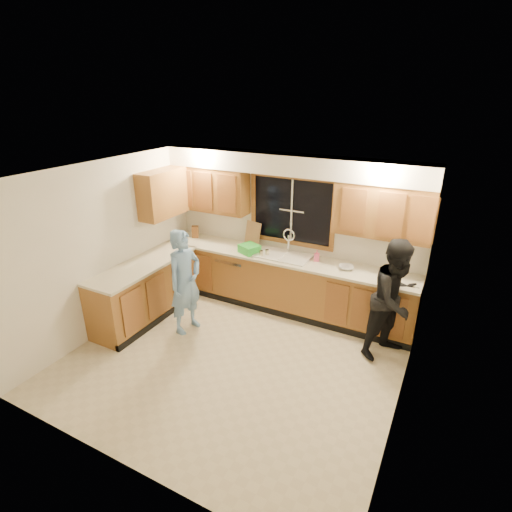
{
  "coord_description": "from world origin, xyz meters",
  "views": [
    {
      "loc": [
        2.32,
        -3.79,
        3.38
      ],
      "look_at": [
        0.0,
        0.65,
        1.28
      ],
      "focal_mm": 28.0,
      "sensor_mm": 36.0,
      "label": 1
    }
  ],
  "objects": [
    {
      "name": "floor",
      "position": [
        0.0,
        0.0,
        0.0
      ],
      "size": [
        4.2,
        4.2,
        0.0
      ],
      "primitive_type": "plane",
      "color": "beige",
      "rests_on": "ground"
    },
    {
      "name": "ceiling",
      "position": [
        0.0,
        0.0,
        2.5
      ],
      "size": [
        4.2,
        4.2,
        0.0
      ],
      "primitive_type": "plane",
      "rotation": [
        3.14,
        0.0,
        0.0
      ],
      "color": "silver"
    },
    {
      "name": "wall_back",
      "position": [
        0.0,
        1.9,
        1.25
      ],
      "size": [
        4.2,
        0.0,
        4.2
      ],
      "primitive_type": "plane",
      "rotation": [
        1.57,
        0.0,
        0.0
      ],
      "color": "white",
      "rests_on": "ground"
    },
    {
      "name": "wall_left",
      "position": [
        -2.1,
        0.0,
        1.25
      ],
      "size": [
        0.0,
        3.8,
        3.8
      ],
      "primitive_type": "plane",
      "rotation": [
        1.57,
        0.0,
        1.57
      ],
      "color": "white",
      "rests_on": "ground"
    },
    {
      "name": "wall_right",
      "position": [
        2.1,
        0.0,
        1.25
      ],
      "size": [
        0.0,
        3.8,
        3.8
      ],
      "primitive_type": "plane",
      "rotation": [
        1.57,
        0.0,
        -1.57
      ],
      "color": "white",
      "rests_on": "ground"
    },
    {
      "name": "base_cabinets_back",
      "position": [
        0.0,
        1.6,
        0.44
      ],
      "size": [
        4.2,
        0.6,
        0.88
      ],
      "primitive_type": "cube",
      "color": "#94602B",
      "rests_on": "ground"
    },
    {
      "name": "base_cabinets_left",
      "position": [
        -1.8,
        0.35,
        0.44
      ],
      "size": [
        0.6,
        1.9,
        0.88
      ],
      "primitive_type": "cube",
      "color": "#94602B",
      "rests_on": "ground"
    },
    {
      "name": "countertop_back",
      "position": [
        0.0,
        1.58,
        0.9
      ],
      "size": [
        4.2,
        0.63,
        0.04
      ],
      "primitive_type": "cube",
      "color": "beige",
      "rests_on": "base_cabinets_back"
    },
    {
      "name": "countertop_left",
      "position": [
        -1.79,
        0.35,
        0.9
      ],
      "size": [
        0.63,
        1.9,
        0.04
      ],
      "primitive_type": "cube",
      "color": "beige",
      "rests_on": "base_cabinets_left"
    },
    {
      "name": "upper_cabinets_left",
      "position": [
        -1.43,
        1.73,
        1.83
      ],
      "size": [
        1.35,
        0.33,
        0.75
      ],
      "primitive_type": "cube",
      "color": "#94602B",
      "rests_on": "wall_back"
    },
    {
      "name": "upper_cabinets_right",
      "position": [
        1.43,
        1.73,
        1.83
      ],
      "size": [
        1.35,
        0.33,
        0.75
      ],
      "primitive_type": "cube",
      "color": "#94602B",
      "rests_on": "wall_back"
    },
    {
      "name": "upper_cabinets_return",
      "position": [
        -1.94,
        1.12,
        1.83
      ],
      "size": [
        0.33,
        0.9,
        0.75
      ],
      "primitive_type": "cube",
      "color": "#94602B",
      "rests_on": "wall_left"
    },
    {
      "name": "soffit",
      "position": [
        0.0,
        1.72,
        2.35
      ],
      "size": [
        4.2,
        0.35,
        0.3
      ],
      "primitive_type": "cube",
      "color": "white",
      "rests_on": "wall_back"
    },
    {
      "name": "window_frame",
      "position": [
        0.0,
        1.89,
        1.6
      ],
      "size": [
        1.44,
        0.03,
        1.14
      ],
      "color": "black",
      "rests_on": "wall_back"
    },
    {
      "name": "sink",
      "position": [
        0.0,
        1.6,
        0.86
      ],
      "size": [
        0.86,
        0.52,
        0.57
      ],
      "color": "silver",
      "rests_on": "countertop_back"
    },
    {
      "name": "dishwasher",
      "position": [
        -0.85,
        1.59,
        0.41
      ],
      "size": [
        0.6,
        0.56,
        0.82
      ],
      "primitive_type": "cube",
      "color": "white",
      "rests_on": "floor"
    },
    {
      "name": "stove",
      "position": [
        -1.8,
        -0.22,
        0.45
      ],
      "size": [
        0.58,
        0.75,
        0.9
      ],
      "primitive_type": "cube",
      "color": "white",
      "rests_on": "floor"
    },
    {
      "name": "man",
      "position": [
        -1.0,
        0.35,
        0.79
      ],
      "size": [
        0.47,
        0.63,
        1.58
      ],
      "primitive_type": "imported",
      "rotation": [
        0.0,
        0.0,
        1.41
      ],
      "color": "#6E9BD0",
      "rests_on": "floor"
    },
    {
      "name": "woman",
      "position": [
        1.82,
        1.13,
        0.83
      ],
      "size": [
        0.96,
        1.02,
        1.66
      ],
      "primitive_type": "imported",
      "rotation": [
        0.0,
        0.0,
        1.01
      ],
      "color": "black",
      "rests_on": "floor"
    },
    {
      "name": "knife_block",
      "position": [
        -1.76,
        1.69,
        1.02
      ],
      "size": [
        0.15,
        0.14,
        0.21
      ],
      "primitive_type": "cube",
      "rotation": [
        0.0,
        0.0,
        0.48
      ],
      "color": "brown",
      "rests_on": "countertop_back"
    },
    {
      "name": "cutting_board",
      "position": [
        -0.67,
        1.82,
        1.12
      ],
      "size": [
        0.32,
        0.18,
        0.4
      ],
      "primitive_type": "cube",
      "rotation": [
        -0.21,
        0.0,
        -0.24
      ],
      "color": "tan",
      "rests_on": "countertop_back"
    },
    {
      "name": "dish_crate",
      "position": [
        -0.55,
        1.49,
        0.99
      ],
      "size": [
        0.37,
        0.36,
        0.13
      ],
      "primitive_type": "cube",
      "rotation": [
        0.0,
        0.0,
        -0.4
      ],
      "color": "green",
      "rests_on": "countertop_back"
    },
    {
      "name": "soap_bottle",
      "position": [
        0.53,
        1.67,
        1.01
      ],
      "size": [
        0.1,
        0.1,
        0.18
      ],
      "primitive_type": "imported",
      "rotation": [
        0.0,
        0.0,
        0.31
      ],
      "color": "#F75E8D",
      "rests_on": "countertop_back"
    },
    {
      "name": "bowl",
      "position": [
        1.02,
        1.59,
        0.95
      ],
      "size": [
        0.27,
        0.27,
        0.05
      ],
      "primitive_type": "imported",
      "rotation": [
        0.0,
        0.0,
        0.31
      ],
      "color": "silver",
      "rests_on": "countertop_back"
    },
    {
      "name": "can_left",
      "position": [
        -0.3,
        1.41,
        0.98
      ],
      "size": [
        0.07,
        0.07,
        0.11
      ],
      "primitive_type": "cylinder",
      "rotation": [
        0.0,
        0.0,
        0.12
      ],
      "color": "#BCB290",
      "rests_on": "countertop_back"
    },
    {
      "name": "can_right",
      "position": [
        -0.23,
        1.49,
        0.97
      ],
      "size": [
        0.07,
        0.07,
        0.11
      ],
      "primitive_type": "cylinder",
      "rotation": [
        0.0,
        0.0,
        0.11
      ],
      "color": "#BCB290",
      "rests_on": "countertop_back"
    }
  ]
}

